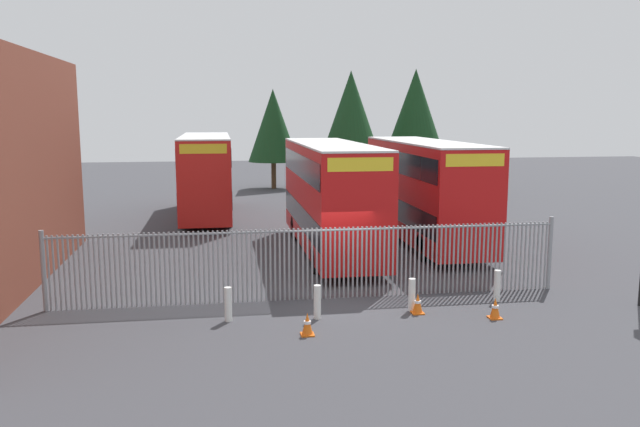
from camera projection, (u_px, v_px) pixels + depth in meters
ground_plane at (305, 245)px, 27.56m from camera, size 100.00×100.00×0.00m
palisade_fence at (312, 261)px, 19.43m from camera, size 15.54×0.14×2.35m
double_decker_bus_near_gate at (425, 188)px, 27.68m from camera, size 2.54×10.81×4.42m
double_decker_bus_behind_fence_left at (331, 193)px, 25.82m from camera, size 2.54×10.81×4.42m
double_decker_bus_behind_fence_right at (206, 173)px, 34.66m from camera, size 2.54×10.81×4.42m
bollard_near_left at (228, 304)px, 17.46m from camera, size 0.20×0.20×0.95m
bollard_center_front at (317, 302)px, 17.67m from camera, size 0.20×0.20×0.95m
bollard_near_right at (412, 295)px, 18.37m from camera, size 0.20×0.20×0.95m
bollard_far_right at (497, 286)px, 19.33m from camera, size 0.20×0.20×0.95m
traffic_cone_by_gate at (418, 304)px, 18.16m from camera, size 0.34×0.34×0.59m
traffic_cone_mid_forecourt at (307, 324)px, 16.38m from camera, size 0.34×0.34×0.59m
traffic_cone_near_kerb at (495, 308)px, 17.72m from camera, size 0.34×0.34×0.59m
tree_tall_back at (415, 117)px, 46.05m from camera, size 4.71×4.71×8.71m
tree_short_side at (351, 114)px, 43.59m from camera, size 4.03×4.03×8.43m
tree_mid_row at (273, 126)px, 47.57m from camera, size 3.73×3.73×7.36m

